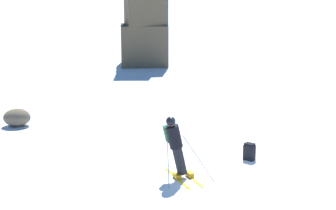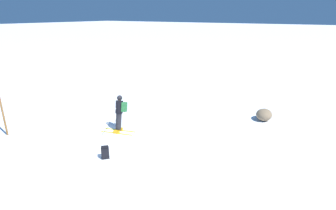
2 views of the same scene
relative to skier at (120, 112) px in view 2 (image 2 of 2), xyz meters
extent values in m
plane|color=white|center=(1.19, 0.03, -0.95)|extent=(300.00, 300.00, 0.00)
cube|color=yellow|center=(0.04, -0.02, -0.95)|extent=(0.55, 1.58, 0.01)
cube|color=yellow|center=(0.39, 0.09, -0.95)|extent=(0.55, 1.58, 0.01)
cube|color=orange|center=(0.04, -0.02, -0.88)|extent=(0.21, 0.31, 0.12)
cube|color=orange|center=(0.39, 0.09, -0.88)|extent=(0.21, 0.31, 0.12)
cylinder|color=black|center=(0.11, 0.00, -0.45)|extent=(0.48, 0.37, 0.80)
cylinder|color=black|center=(-0.04, -0.04, 0.21)|extent=(0.54, 0.46, 0.66)
sphere|color=tan|center=(-0.13, -0.07, 0.61)|extent=(0.31, 0.28, 0.26)
sphere|color=black|center=(-0.13, -0.07, 0.63)|extent=(0.36, 0.32, 0.30)
cube|color=#236633|center=(-0.12, 0.21, 0.24)|extent=(0.41, 0.28, 0.49)
cylinder|color=#B7B7BC|center=(-0.23, -0.41, -0.41)|extent=(0.03, 0.55, 1.09)
cylinder|color=#B7B7BC|center=(0.58, -0.17, -0.36)|extent=(0.82, 0.31, 1.20)
cube|color=black|center=(2.27, 1.28, -0.73)|extent=(0.37, 0.37, 0.44)
cube|color=black|center=(2.27, 1.28, -0.48)|extent=(0.33, 0.33, 0.06)
ellipsoid|color=#7A664C|center=(-5.01, 5.50, -0.65)|extent=(0.94, 0.80, 0.61)
cylinder|color=brown|center=(3.25, -4.04, 0.20)|extent=(0.08, 0.08, 2.31)
camera|label=1|loc=(-1.41, -13.78, 4.44)|focal=60.00mm
camera|label=2|loc=(8.49, 8.15, 4.37)|focal=28.00mm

